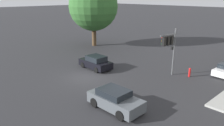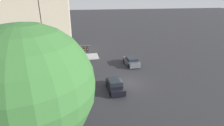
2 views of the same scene
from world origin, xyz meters
name	(u,v)px [view 1 (image 1 of 2)]	position (x,y,z in m)	size (l,w,h in m)	color
ground_plane	(87,77)	(0.00, 0.00, 0.00)	(300.00, 300.00, 0.00)	#28282B
street_tree	(93,6)	(-10.59, 9.56, 6.17)	(7.55, 7.55, 9.96)	#4C3823
traffic_signal	(169,43)	(5.39, 5.96, 3.38)	(0.58, 2.35, 4.73)	#515456
crossing_car_0	(115,100)	(6.55, -2.38, 0.70)	(4.18, 2.06, 1.45)	#4C5156
crossing_car_1	(96,62)	(-1.42, 2.35, 0.68)	(3.90, 1.91, 1.46)	black
fire_hydrant	(190,72)	(7.03, 7.48, 0.49)	(0.22, 0.22, 0.92)	red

